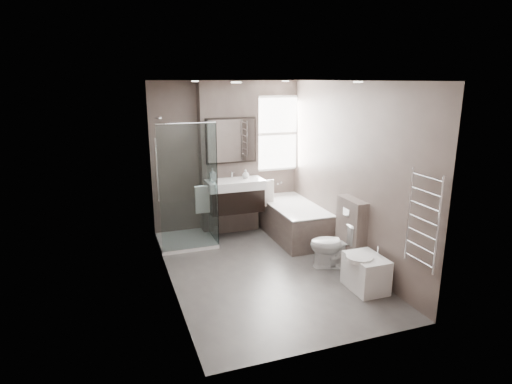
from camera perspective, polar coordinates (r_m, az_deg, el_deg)
name	(u,v)px	position (r m, az deg, el deg)	size (l,w,h in m)	color
room	(266,181)	(5.71, 1.28, 1.47)	(2.70, 3.90, 2.70)	#484442
vanity_pier	(229,158)	(7.36, -3.66, 4.48)	(1.00, 0.25, 2.60)	brown
vanity	(235,195)	(7.16, -2.81, -0.40)	(0.95, 0.47, 0.66)	black
mirror_cabinet	(231,141)	(7.15, -3.33, 6.86)	(0.86, 0.08, 0.76)	black
towel_left	(203,200)	(7.01, -7.14, -1.01)	(0.24, 0.06, 0.44)	silver
towel_right	(267,194)	(7.32, 1.44, -0.21)	(0.24, 0.06, 0.44)	silver
shower_enclosure	(192,215)	(6.99, -8.51, -3.07)	(0.90, 0.90, 2.00)	white
bathtub	(293,219)	(7.30, 4.96, -3.61)	(0.75, 1.60, 0.57)	brown
window	(275,134)	(7.69, 2.61, 7.77)	(0.98, 0.06, 1.33)	white
toilet	(334,244)	(6.23, 10.34, -6.89)	(0.38, 0.67, 0.68)	white
cistern_box	(351,233)	(6.25, 12.54, -5.35)	(0.19, 0.55, 1.00)	brown
bidet	(365,272)	(5.72, 14.38, -10.29)	(0.48, 0.56, 0.57)	white
towel_radiator	(423,220)	(5.06, 21.40, -3.48)	(0.03, 0.49, 1.10)	silver
soap_bottle_a	(213,175)	(7.03, -5.77, 2.33)	(0.10, 0.10, 0.21)	white
soap_bottle_b	(246,174)	(7.18, -1.38, 2.42)	(0.12, 0.12, 0.15)	white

